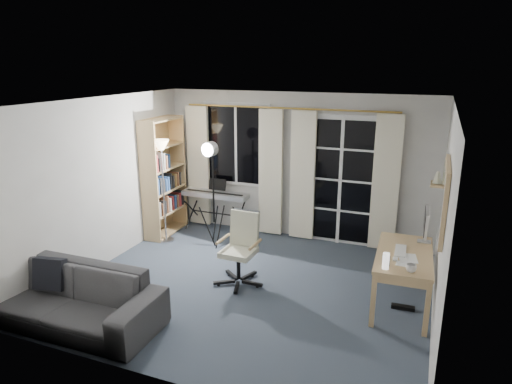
% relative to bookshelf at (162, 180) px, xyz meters
% --- Properties ---
extents(floor, '(4.50, 4.00, 0.02)m').
position_rel_bookshelf_xyz_m(floor, '(2.12, -1.27, -0.95)').
color(floor, '#35404D').
rests_on(floor, ground).
extents(window, '(1.20, 0.08, 1.40)m').
position_rel_bookshelf_xyz_m(window, '(1.07, 0.70, 0.56)').
color(window, white).
rests_on(window, floor).
extents(french_door, '(1.32, 0.09, 2.11)m').
position_rel_bookshelf_xyz_m(french_door, '(2.87, 0.70, 0.09)').
color(french_door, white).
rests_on(french_door, floor).
extents(curtains, '(3.60, 0.07, 2.13)m').
position_rel_bookshelf_xyz_m(curtains, '(1.99, 0.61, 0.15)').
color(curtains, gold).
rests_on(curtains, floor).
extents(bookshelf, '(0.33, 0.93, 1.98)m').
position_rel_bookshelf_xyz_m(bookshelf, '(0.00, 0.00, 0.00)').
color(bookshelf, tan).
rests_on(bookshelf, floor).
extents(torchiere_lamp, '(0.32, 0.32, 1.68)m').
position_rel_bookshelf_xyz_m(torchiere_lamp, '(0.23, -0.31, 0.41)').
color(torchiere_lamp, '#B2B2B7').
rests_on(torchiere_lamp, floor).
extents(keyboard_piano, '(1.18, 0.57, 0.85)m').
position_rel_bookshelf_xyz_m(keyboard_piano, '(0.78, 0.42, -0.29)').
color(keyboard_piano, black).
rests_on(keyboard_piano, floor).
extents(studio_light, '(0.35, 0.36, 1.73)m').
position_rel_bookshelf_xyz_m(studio_light, '(1.04, -0.21, 0.44)').
color(studio_light, black).
rests_on(studio_light, floor).
extents(office_chair, '(0.64, 0.66, 0.96)m').
position_rel_bookshelf_xyz_m(office_chair, '(1.96, -1.14, -0.38)').
color(office_chair, black).
rests_on(office_chair, floor).
extents(desk, '(0.68, 1.29, 0.68)m').
position_rel_bookshelf_xyz_m(desk, '(4.00, -1.03, -0.34)').
color(desk, tan).
rests_on(desk, floor).
extents(monitor, '(0.17, 0.49, 0.43)m').
position_rel_bookshelf_xyz_m(monitor, '(4.20, -0.58, -0.00)').
color(monitor, silver).
rests_on(monitor, desk).
extents(desk_clutter, '(0.39, 0.78, 0.86)m').
position_rel_bookshelf_xyz_m(desk_clutter, '(3.95, -1.25, -0.41)').
color(desk_clutter, white).
rests_on(desk_clutter, desk).
extents(mug, '(0.11, 0.09, 0.11)m').
position_rel_bookshelf_xyz_m(mug, '(4.10, -1.53, -0.20)').
color(mug, silver).
rests_on(mug, desk).
extents(wall_mirror, '(0.04, 0.94, 0.74)m').
position_rel_bookshelf_xyz_m(wall_mirror, '(4.35, -1.62, 0.61)').
color(wall_mirror, tan).
rests_on(wall_mirror, floor).
extents(framed_print, '(0.03, 0.42, 0.32)m').
position_rel_bookshelf_xyz_m(framed_print, '(4.35, -0.72, 0.66)').
color(framed_print, tan).
rests_on(framed_print, floor).
extents(wall_shelf, '(0.16, 0.30, 0.18)m').
position_rel_bookshelf_xyz_m(wall_shelf, '(4.28, -0.22, 0.47)').
color(wall_shelf, tan).
rests_on(wall_shelf, floor).
extents(sofa, '(2.18, 0.67, 0.85)m').
position_rel_bookshelf_xyz_m(sofa, '(0.53, -2.82, -0.51)').
color(sofa, '#313133').
rests_on(sofa, floor).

